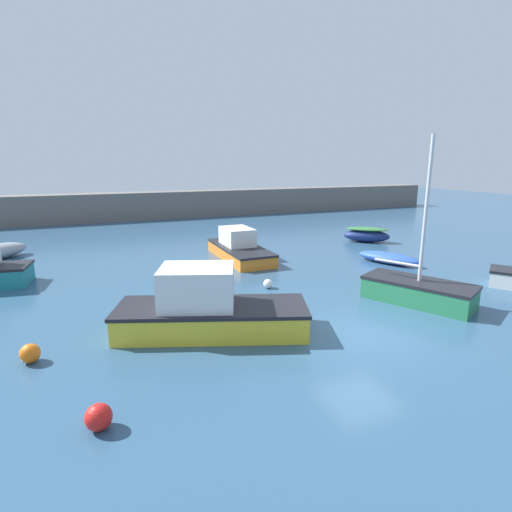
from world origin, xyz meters
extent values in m
cube|color=#2D5170|center=(0.00, 0.00, -0.10)|extent=(120.00, 120.00, 0.20)
cube|color=#66605B|center=(0.00, 30.54, 1.31)|extent=(61.95, 2.43, 2.63)
ellipsoid|color=#2D56B7|center=(7.19, 7.07, 0.30)|extent=(2.52, 3.75, 0.60)
cube|color=#287A4C|center=(3.86, 1.51, 0.40)|extent=(3.37, 4.44, 0.80)
cube|color=black|center=(3.86, 1.51, 0.86)|extent=(3.44, 4.53, 0.12)
cylinder|color=silver|center=(3.86, 1.51, 3.66)|extent=(0.14, 0.14, 5.71)
cylinder|color=silver|center=(3.44, 2.36, 1.50)|extent=(0.93, 1.75, 0.11)
cube|color=yellow|center=(-4.54, 1.98, 0.41)|extent=(6.48, 4.17, 0.82)
cube|color=black|center=(-4.54, 1.98, 0.88)|extent=(6.61, 4.26, 0.12)
cube|color=silver|center=(-4.97, 2.14, 1.53)|extent=(2.84, 2.54, 1.42)
ellipsoid|color=navy|center=(9.91, 12.50, 0.43)|extent=(3.24, 3.04, 0.86)
ellipsoid|color=#337238|center=(9.91, 12.50, 0.91)|extent=(2.91, 2.74, 0.24)
cube|color=orange|center=(-0.05, 11.31, 0.31)|extent=(2.14, 5.81, 0.62)
cube|color=black|center=(-0.05, 11.31, 0.68)|extent=(2.18, 5.93, 0.12)
cube|color=silver|center=(-0.05, 11.75, 1.18)|extent=(1.57, 2.31, 1.13)
sphere|color=orange|center=(-9.87, 1.98, 0.27)|extent=(0.55, 0.55, 0.55)
sphere|color=#EA668C|center=(-3.98, 7.94, 0.27)|extent=(0.54, 0.54, 0.54)
sphere|color=red|center=(-8.19, -1.86, 0.29)|extent=(0.58, 0.58, 0.58)
sphere|color=white|center=(-0.88, 5.55, 0.21)|extent=(0.41, 0.41, 0.41)
camera|label=1|loc=(-8.00, -9.95, 5.52)|focal=28.00mm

